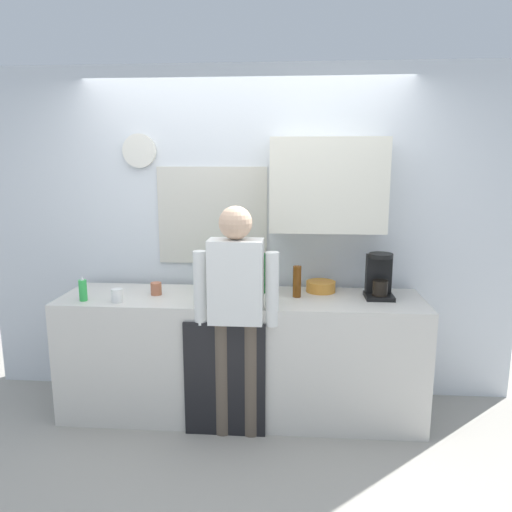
{
  "coord_description": "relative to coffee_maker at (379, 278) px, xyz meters",
  "views": [
    {
      "loc": [
        0.37,
        -3.1,
        1.89
      ],
      "look_at": [
        0.11,
        0.25,
        1.22
      ],
      "focal_mm": 34.12,
      "sensor_mm": 36.0,
      "label": 1
    }
  ],
  "objects": [
    {
      "name": "dishwasher_panel",
      "position": [
        -1.08,
        -0.39,
        -0.65
      ],
      "size": [
        0.56,
        0.02,
        0.82
      ],
      "primitive_type": "cube",
      "color": "black",
      "rests_on": "ground_plane"
    },
    {
      "name": "potted_plant",
      "position": [
        -0.98,
        -0.26,
        -0.01
      ],
      "size": [
        0.15,
        0.15,
        0.23
      ],
      "color": "#9E5638",
      "rests_on": "kitchen_counter"
    },
    {
      "name": "bottle_amber_beer",
      "position": [
        -0.59,
        -0.03,
        -0.03
      ],
      "size": [
        0.06,
        0.06,
        0.23
      ],
      "primitive_type": "cylinder",
      "color": "brown",
      "rests_on": "kitchen_counter"
    },
    {
      "name": "coffee_maker",
      "position": [
        0.0,
        0.0,
        0.0
      ],
      "size": [
        0.2,
        0.2,
        0.33
      ],
      "color": "black",
      "rests_on": "kitchen_counter"
    },
    {
      "name": "bottle_clear_soda",
      "position": [
        -1.23,
        0.06,
        -0.01
      ],
      "size": [
        0.09,
        0.09,
        0.28
      ],
      "primitive_type": "cylinder",
      "color": "#2D8C33",
      "rests_on": "kitchen_counter"
    },
    {
      "name": "cup_white_mug",
      "position": [
        -1.85,
        -0.26,
        -0.1
      ],
      "size": [
        0.08,
        0.08,
        0.09
      ],
      "primitive_type": "cylinder",
      "color": "white",
      "rests_on": "kitchen_counter"
    },
    {
      "name": "cup_yellow_cup",
      "position": [
        -1.11,
        0.15,
        -0.1
      ],
      "size": [
        0.07,
        0.07,
        0.08
      ],
      "primitive_type": "cylinder",
      "color": "yellow",
      "rests_on": "kitchen_counter"
    },
    {
      "name": "bottle_green_wine",
      "position": [
        -0.81,
        0.07,
        0.0
      ],
      "size": [
        0.07,
        0.07,
        0.3
      ],
      "primitive_type": "cylinder",
      "color": "#195923",
      "rests_on": "kitchen_counter"
    },
    {
      "name": "mixing_bowl",
      "position": [
        -0.41,
        0.13,
        -0.11
      ],
      "size": [
        0.22,
        0.22,
        0.08
      ],
      "primitive_type": "cylinder",
      "color": "orange",
      "rests_on": "kitchen_counter"
    },
    {
      "name": "ground_plane",
      "position": [
        -1.0,
        -0.36,
        -1.05
      ],
      "size": [
        8.0,
        8.0,
        0.0
      ],
      "primitive_type": "plane",
      "color": "#9E998E"
    },
    {
      "name": "back_wall_assembly",
      "position": [
        -0.92,
        0.34,
        0.31
      ],
      "size": [
        4.24,
        0.42,
        2.6
      ],
      "color": "silver",
      "rests_on": "ground_plane"
    },
    {
      "name": "person_at_sink",
      "position": [
        -1.0,
        -0.36,
        -0.11
      ],
      "size": [
        0.57,
        0.22,
        1.6
      ],
      "rotation": [
        0.0,
        0.0,
        -0.11
      ],
      "color": "brown",
      "rests_on": "ground_plane"
    },
    {
      "name": "cup_terracotta_mug",
      "position": [
        -1.63,
        -0.05,
        -0.1
      ],
      "size": [
        0.08,
        0.08,
        0.09
      ],
      "primitive_type": "cylinder",
      "color": "#B26647",
      "rests_on": "kitchen_counter"
    },
    {
      "name": "kitchen_counter",
      "position": [
        -1.0,
        -0.06,
        -0.6
      ],
      "size": [
        2.64,
        0.64,
        0.91
      ],
      "primitive_type": "cube",
      "color": "beige",
      "rests_on": "ground_plane"
    },
    {
      "name": "dish_soap",
      "position": [
        -2.1,
        -0.25,
        -0.07
      ],
      "size": [
        0.06,
        0.06,
        0.18
      ],
      "color": "green",
      "rests_on": "kitchen_counter"
    }
  ]
}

